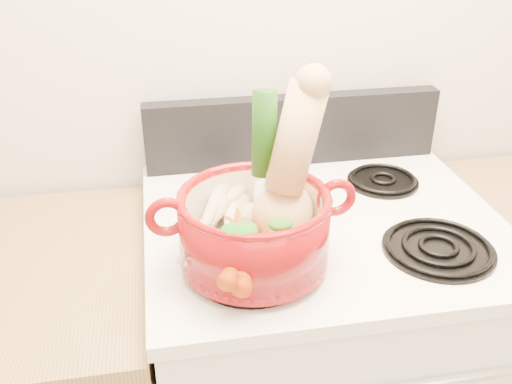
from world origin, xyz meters
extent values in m
cube|color=silver|center=(0.00, 1.75, 1.30)|extent=(3.50, 0.02, 2.60)
cube|color=silver|center=(0.00, 1.40, 0.46)|extent=(0.76, 0.65, 0.92)
cube|color=white|center=(0.00, 1.40, 0.93)|extent=(0.78, 0.67, 0.03)
cube|color=black|center=(0.00, 1.70, 1.04)|extent=(0.76, 0.05, 0.18)
cylinder|color=black|center=(-0.19, 1.24, 0.96)|extent=(0.22, 0.22, 0.02)
cylinder|color=black|center=(0.19, 1.24, 0.96)|extent=(0.22, 0.22, 0.02)
cylinder|color=black|center=(-0.19, 1.54, 0.96)|extent=(0.17, 0.17, 0.02)
cylinder|color=black|center=(0.19, 1.54, 0.96)|extent=(0.17, 0.17, 0.02)
cylinder|color=maroon|center=(-0.18, 1.25, 1.04)|extent=(0.29, 0.29, 0.14)
torus|color=maroon|center=(-0.34, 1.25, 1.08)|extent=(0.08, 0.02, 0.08)
torus|color=maroon|center=(-0.03, 1.26, 1.08)|extent=(0.08, 0.02, 0.08)
cylinder|color=white|center=(-0.15, 1.30, 1.14)|extent=(0.07, 0.08, 0.30)
ellipsoid|color=#D1B180|center=(-0.16, 1.33, 1.02)|extent=(0.10, 0.08, 0.05)
cone|color=beige|center=(-0.23, 1.27, 1.02)|extent=(0.12, 0.21, 0.06)
cone|color=beige|center=(-0.27, 1.28, 1.03)|extent=(0.12, 0.19, 0.06)
cone|color=beige|center=(-0.22, 1.30, 1.03)|extent=(0.08, 0.20, 0.06)
cone|color=#F0E4C3|center=(-0.28, 1.27, 1.04)|extent=(0.13, 0.18, 0.06)
cone|color=beige|center=(-0.24, 1.33, 1.04)|extent=(0.17, 0.20, 0.06)
cone|color=beige|center=(-0.26, 1.30, 1.05)|extent=(0.13, 0.22, 0.06)
cone|color=#C73F09|center=(-0.20, 1.19, 1.02)|extent=(0.09, 0.19, 0.05)
cone|color=orange|center=(-0.21, 1.20, 1.02)|extent=(0.08, 0.18, 0.05)
cone|color=#BC5909|center=(-0.19, 1.23, 1.03)|extent=(0.10, 0.17, 0.05)
cone|color=#BD4209|center=(-0.22, 1.18, 1.03)|extent=(0.10, 0.16, 0.05)
cone|color=#C75909|center=(-0.21, 1.23, 1.04)|extent=(0.04, 0.16, 0.05)
camera|label=1|loc=(-0.34, 0.37, 1.60)|focal=40.00mm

